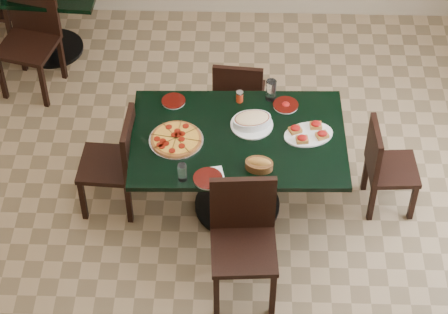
{
  "coord_description": "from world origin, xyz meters",
  "views": [
    {
      "loc": [
        0.18,
        -4.15,
        5.11
      ],
      "look_at": [
        0.06,
        0.0,
        0.82
      ],
      "focal_mm": 70.0,
      "sensor_mm": 36.0,
      "label": 1
    }
  ],
  "objects_px": {
    "bruschetta_platter": "(309,133)",
    "main_table": "(238,155)",
    "chair_far": "(239,96)",
    "chair_right": "(384,164)",
    "pepperoni_pizza": "(176,139)",
    "lasagna_casserole": "(252,121)",
    "chair_left": "(117,159)",
    "bread_basket": "(259,164)",
    "back_chair_near": "(31,32)",
    "chair_near": "(243,233)",
    "back_table": "(45,3)"
  },
  "relations": [
    {
      "from": "chair_far",
      "to": "chair_right",
      "type": "xyz_separation_m",
      "value": [
        1.09,
        -0.7,
        -0.02
      ]
    },
    {
      "from": "chair_near",
      "to": "bread_basket",
      "type": "bearing_deg",
      "value": 72.38
    },
    {
      "from": "chair_left",
      "to": "bruschetta_platter",
      "type": "relative_size",
      "value": 2.12
    },
    {
      "from": "chair_far",
      "to": "pepperoni_pizza",
      "type": "xyz_separation_m",
      "value": [
        -0.43,
        -0.81,
        0.31
      ]
    },
    {
      "from": "chair_near",
      "to": "back_chair_near",
      "type": "xyz_separation_m",
      "value": [
        -1.83,
        2.12,
        0.01
      ]
    },
    {
      "from": "chair_far",
      "to": "bruschetta_platter",
      "type": "bearing_deg",
      "value": 129.91
    },
    {
      "from": "chair_right",
      "to": "chair_left",
      "type": "relative_size",
      "value": 0.91
    },
    {
      "from": "chair_right",
      "to": "pepperoni_pizza",
      "type": "height_order",
      "value": "chair_right"
    },
    {
      "from": "main_table",
      "to": "back_table",
      "type": "xyz_separation_m",
      "value": [
        -1.74,
        1.86,
        -0.04
      ]
    },
    {
      "from": "main_table",
      "to": "pepperoni_pizza",
      "type": "xyz_separation_m",
      "value": [
        -0.44,
        -0.05,
        0.2
      ]
    },
    {
      "from": "chair_far",
      "to": "back_chair_near",
      "type": "distance_m",
      "value": 1.89
    },
    {
      "from": "back_chair_near",
      "to": "bread_basket",
      "type": "xyz_separation_m",
      "value": [
        1.93,
        -1.72,
        0.25
      ]
    },
    {
      "from": "main_table",
      "to": "bread_basket",
      "type": "bearing_deg",
      "value": -65.51
    },
    {
      "from": "back_chair_near",
      "to": "bread_basket",
      "type": "height_order",
      "value": "back_chair_near"
    },
    {
      "from": "lasagna_casserole",
      "to": "bruschetta_platter",
      "type": "distance_m",
      "value": 0.42
    },
    {
      "from": "chair_right",
      "to": "lasagna_casserole",
      "type": "height_order",
      "value": "lasagna_casserole"
    },
    {
      "from": "chair_right",
      "to": "lasagna_casserole",
      "type": "xyz_separation_m",
      "value": [
        -0.99,
        0.06,
        0.36
      ]
    },
    {
      "from": "back_table",
      "to": "lasagna_casserole",
      "type": "relative_size",
      "value": 3.44
    },
    {
      "from": "main_table",
      "to": "lasagna_casserole",
      "type": "bearing_deg",
      "value": 50.47
    },
    {
      "from": "chair_left",
      "to": "back_chair_near",
      "type": "distance_m",
      "value": 1.67
    },
    {
      "from": "lasagna_casserole",
      "to": "chair_right",
      "type": "bearing_deg",
      "value": -17.15
    },
    {
      "from": "chair_far",
      "to": "lasagna_casserole",
      "type": "height_order",
      "value": "lasagna_casserole"
    },
    {
      "from": "main_table",
      "to": "back_chair_near",
      "type": "height_order",
      "value": "back_chair_near"
    },
    {
      "from": "back_table",
      "to": "bruschetta_platter",
      "type": "relative_size",
      "value": 2.61
    },
    {
      "from": "chair_left",
      "to": "main_table",
      "type": "bearing_deg",
      "value": 92.86
    },
    {
      "from": "bruschetta_platter",
      "to": "main_table",
      "type": "bearing_deg",
      "value": 167.32
    },
    {
      "from": "pepperoni_pizza",
      "to": "lasagna_casserole",
      "type": "relative_size",
      "value": 1.25
    },
    {
      "from": "chair_far",
      "to": "bruschetta_platter",
      "type": "height_order",
      "value": "chair_far"
    },
    {
      "from": "back_chair_near",
      "to": "bruschetta_platter",
      "type": "relative_size",
      "value": 2.33
    },
    {
      "from": "bruschetta_platter",
      "to": "chair_right",
      "type": "bearing_deg",
      "value": -13.08
    },
    {
      "from": "chair_near",
      "to": "chair_right",
      "type": "bearing_deg",
      "value": 32.68
    },
    {
      "from": "pepperoni_pizza",
      "to": "bread_basket",
      "type": "bearing_deg",
      "value": -22.93
    },
    {
      "from": "main_table",
      "to": "lasagna_casserole",
      "type": "height_order",
      "value": "lasagna_casserole"
    },
    {
      "from": "chair_far",
      "to": "pepperoni_pizza",
      "type": "distance_m",
      "value": 0.97
    },
    {
      "from": "pepperoni_pizza",
      "to": "chair_far",
      "type": "bearing_deg",
      "value": 61.97
    },
    {
      "from": "main_table",
      "to": "chair_far",
      "type": "height_order",
      "value": "chair_far"
    },
    {
      "from": "bruschetta_platter",
      "to": "lasagna_casserole",
      "type": "bearing_deg",
      "value": 151.18
    },
    {
      "from": "main_table",
      "to": "lasagna_casserole",
      "type": "relative_size",
      "value": 4.97
    },
    {
      "from": "chair_near",
      "to": "chair_right",
      "type": "relative_size",
      "value": 1.2
    },
    {
      "from": "chair_far",
      "to": "chair_near",
      "type": "relative_size",
      "value": 0.88
    },
    {
      "from": "pepperoni_pizza",
      "to": "bread_basket",
      "type": "height_order",
      "value": "bread_basket"
    },
    {
      "from": "chair_near",
      "to": "pepperoni_pizza",
      "type": "xyz_separation_m",
      "value": [
        -0.49,
        0.65,
        0.23
      ]
    },
    {
      "from": "chair_far",
      "to": "chair_left",
      "type": "distance_m",
      "value": 1.16
    },
    {
      "from": "chair_near",
      "to": "back_chair_near",
      "type": "relative_size",
      "value": 0.99
    },
    {
      "from": "chair_left",
      "to": "chair_far",
      "type": "bearing_deg",
      "value": 133.77
    },
    {
      "from": "main_table",
      "to": "chair_near",
      "type": "distance_m",
      "value": 0.7
    },
    {
      "from": "back_table",
      "to": "lasagna_casserole",
      "type": "height_order",
      "value": "lasagna_casserole"
    },
    {
      "from": "back_table",
      "to": "chair_left",
      "type": "height_order",
      "value": "chair_left"
    },
    {
      "from": "chair_far",
      "to": "chair_left",
      "type": "xyz_separation_m",
      "value": [
        -0.88,
        -0.75,
        0.03
      ]
    },
    {
      "from": "pepperoni_pizza",
      "to": "lasagna_casserole",
      "type": "distance_m",
      "value": 0.56
    }
  ]
}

